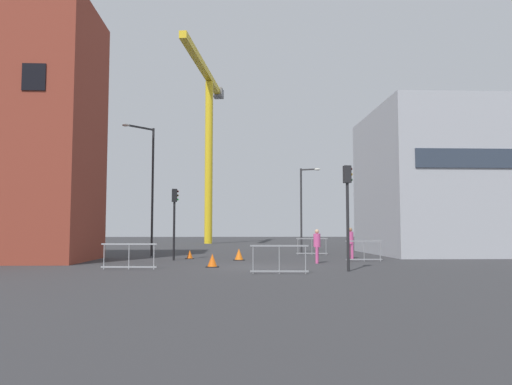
{
  "coord_description": "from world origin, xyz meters",
  "views": [
    {
      "loc": [
        -1.13,
        -21.86,
        1.69
      ],
      "look_at": [
        0.0,
        3.43,
        3.57
      ],
      "focal_mm": 34.33,
      "sensor_mm": 36.0,
      "label": 1
    }
  ],
  "objects": [
    {
      "name": "safety_barrier_left_run",
      "position": [
        -5.51,
        -1.12,
        0.56
      ],
      "size": [
        2.33,
        0.21,
        1.08
      ],
      "color": "#9EA0A5",
      "rests_on": "ground"
    },
    {
      "name": "pedestrian_waiting",
      "position": [
        5.45,
        5.66,
        1.02
      ],
      "size": [
        0.34,
        0.34,
        1.75
      ],
      "color": "#D14C8C",
      "rests_on": "ground"
    },
    {
      "name": "traffic_cone_striped",
      "position": [
        -0.87,
        4.63,
        0.29
      ],
      "size": [
        0.62,
        0.62,
        0.62
      ],
      "color": "black",
      "rests_on": "ground"
    },
    {
      "name": "pedestrian_walking",
      "position": [
        2.94,
        2.09,
        0.96
      ],
      "size": [
        0.34,
        0.34,
        1.66
      ],
      "color": "#D14C8C",
      "rests_on": "ground"
    },
    {
      "name": "construction_crane",
      "position": [
        -4.18,
        33.69,
        13.71
      ],
      "size": [
        3.64,
        20.2,
        19.77
      ],
      "color": "yellow",
      "rests_on": "ground"
    },
    {
      "name": "brick_building",
      "position": [
        -13.37,
        4.29,
        6.81
      ],
      "size": [
        9.32,
        6.35,
        13.62
      ],
      "color": "brown",
      "rests_on": "ground"
    },
    {
      "name": "traffic_cone_on_verge",
      "position": [
        -2.09,
        -0.07,
        0.27
      ],
      "size": [
        0.58,
        0.58,
        0.59
      ],
      "color": "black",
      "rests_on": "ground"
    },
    {
      "name": "safety_barrier_front",
      "position": [
        5.61,
        3.38,
        0.56
      ],
      "size": [
        1.9,
        0.1,
        1.08
      ],
      "color": "gray",
      "rests_on": "ground"
    },
    {
      "name": "safety_barrier_rear",
      "position": [
        0.57,
        -3.45,
        0.56
      ],
      "size": [
        2.19,
        0.2,
        1.08
      ],
      "color": "gray",
      "rests_on": "ground"
    },
    {
      "name": "traffic_light_corner",
      "position": [
        -4.36,
        4.69,
        2.59
      ],
      "size": [
        0.39,
        0.28,
        3.84
      ],
      "color": "black",
      "rests_on": "ground"
    },
    {
      "name": "traffic_cone_by_barrier",
      "position": [
        -3.62,
        5.97,
        0.22
      ],
      "size": [
        0.48,
        0.48,
        0.49
      ],
      "color": "black",
      "rests_on": "ground"
    },
    {
      "name": "office_block",
      "position": [
        13.83,
        10.25,
        4.78
      ],
      "size": [
        11.42,
        10.61,
        9.56
      ],
      "color": "#A8AAB2",
      "rests_on": "ground"
    },
    {
      "name": "safety_barrier_right_run",
      "position": [
        3.9,
        9.72,
        0.56
      ],
      "size": [
        2.0,
        0.35,
        1.08
      ],
      "color": "gray",
      "rests_on": "ground"
    },
    {
      "name": "ground",
      "position": [
        0.0,
        0.0,
        0.0
      ],
      "size": [
        160.0,
        160.0,
        0.0
      ],
      "primitive_type": "plane",
      "color": "#333335"
    },
    {
      "name": "traffic_light_far",
      "position": [
        3.42,
        -2.47,
        2.82
      ],
      "size": [
        0.38,
        0.28,
        4.23
      ],
      "color": "#232326",
      "rests_on": "ground"
    },
    {
      "name": "streetlamp_tall",
      "position": [
        -6.39,
        8.4,
        4.72
      ],
      "size": [
        1.69,
        1.62,
        7.96
      ],
      "color": "#232326",
      "rests_on": "ground"
    },
    {
      "name": "streetlamp_short",
      "position": [
        3.85,
        12.98,
        3.59
      ],
      "size": [
        1.4,
        0.69,
        6.03
      ],
      "color": "#2D2D30",
      "rests_on": "ground"
    }
  ]
}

